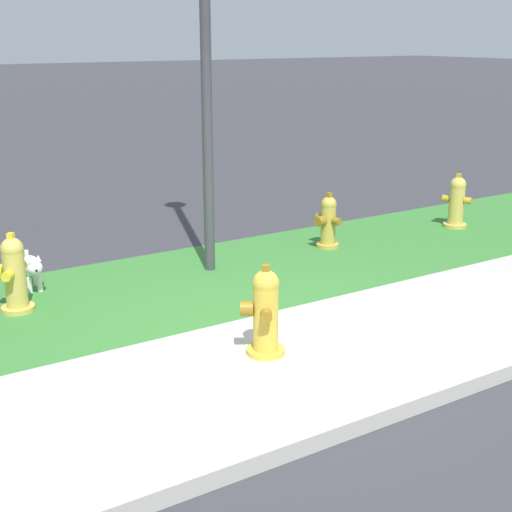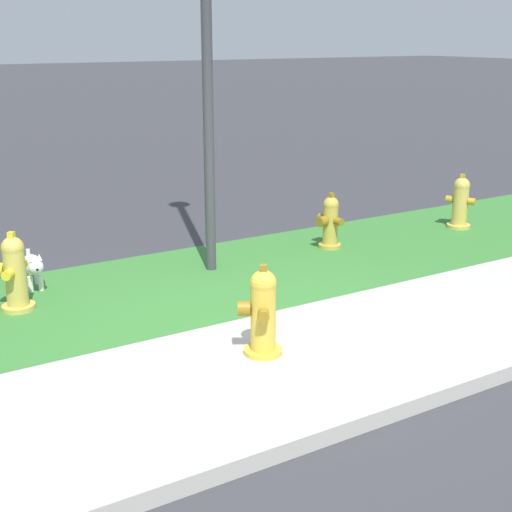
{
  "view_description": "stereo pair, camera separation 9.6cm",
  "coord_description": "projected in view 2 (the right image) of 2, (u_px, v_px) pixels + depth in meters",
  "views": [
    {
      "loc": [
        -2.9,
        -4.12,
        2.44
      ],
      "look_at": [
        0.57,
        1.42,
        0.4
      ],
      "focal_mm": 50.0,
      "sensor_mm": 36.0,
      "label": 1
    },
    {
      "loc": [
        -2.82,
        -4.17,
        2.44
      ],
      "look_at": [
        0.57,
        1.42,
        0.4
      ],
      "focal_mm": 50.0,
      "sensor_mm": 36.0,
      "label": 2
    }
  ],
  "objects": [
    {
      "name": "ground_plane",
      "position": [
        288.0,
        363.0,
        5.52
      ],
      "size": [
        120.0,
        120.0,
        0.0
      ],
      "primitive_type": "plane",
      "color": "#38383D"
    },
    {
      "name": "grass_verge",
      "position": [
        174.0,
        286.0,
        7.21
      ],
      "size": [
        18.0,
        2.26,
        0.01
      ],
      "primitive_type": "cube",
      "color": "#387A33",
      "rests_on": "ground"
    },
    {
      "name": "fire_hydrant_across_street",
      "position": [
        262.0,
        312.0,
        5.57
      ],
      "size": [
        0.36,
        0.37,
        0.75
      ],
      "rotation": [
        0.0,
        0.0,
        1.03
      ],
      "color": "gold",
      "rests_on": "ground"
    },
    {
      "name": "fire_hydrant_near_corner",
      "position": [
        15.0,
        273.0,
        6.49
      ],
      "size": [
        0.34,
        0.35,
        0.74
      ],
      "rotation": [
        0.0,
        0.0,
        0.91
      ],
      "color": "gold",
      "rests_on": "ground"
    },
    {
      "name": "fire_hydrant_by_grass_verge",
      "position": [
        330.0,
        222.0,
        8.41
      ],
      "size": [
        0.33,
        0.37,
        0.67
      ],
      "rotation": [
        0.0,
        0.0,
        1.74
      ],
      "color": "gold",
      "rests_on": "ground"
    },
    {
      "name": "sidewalk_pavement",
      "position": [
        288.0,
        362.0,
        5.52
      ],
      "size": [
        18.0,
        1.89,
        0.01
      ],
      "primitive_type": "cube",
      "color": "#BCB7AD",
      "rests_on": "ground"
    },
    {
      "name": "fire_hydrant_far_end",
      "position": [
        461.0,
        202.0,
        9.28
      ],
      "size": [
        0.35,
        0.37,
        0.72
      ],
      "rotation": [
        0.0,
        0.0,
        5.21
      ],
      "color": "gold",
      "rests_on": "ground"
    },
    {
      "name": "street_curb",
      "position": [
        374.0,
        413.0,
        4.67
      ],
      "size": [
        18.0,
        0.16,
        0.12
      ],
      "primitive_type": "cube",
      "color": "#BCB7AD",
      "rests_on": "ground"
    },
    {
      "name": "small_white_dog",
      "position": [
        33.0,
        266.0,
        7.04
      ],
      "size": [
        0.21,
        0.49,
        0.41
      ],
      "rotation": [
        0.0,
        0.0,
        4.64
      ],
      "color": "white",
      "rests_on": "ground"
    }
  ]
}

